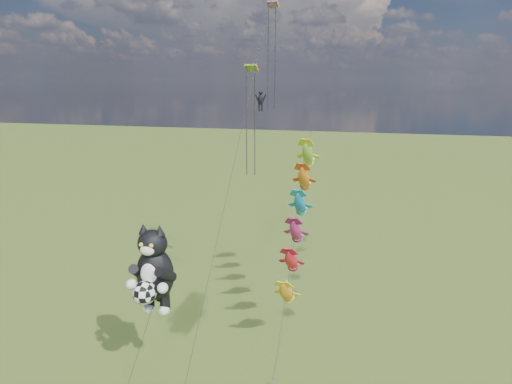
# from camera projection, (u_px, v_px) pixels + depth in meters

# --- Properties ---
(ground) EXTENTS (300.00, 300.00, 0.00)m
(ground) POSITION_uv_depth(u_px,v_px,m) (61.00, 382.00, 28.69)
(ground) COLOR #2B4511
(cat_kite_rig) EXTENTS (3.11, 4.34, 10.80)m
(cat_kite_rig) POSITION_uv_depth(u_px,v_px,m) (153.00, 270.00, 27.64)
(cat_kite_rig) COLOR brown
(cat_kite_rig) RESTS_ON ground
(fish_windsock_rig) EXTENTS (1.22, 15.97, 15.82)m
(fish_windsock_rig) POSITION_uv_depth(u_px,v_px,m) (298.00, 217.00, 34.42)
(fish_windsock_rig) COLOR brown
(fish_windsock_rig) RESTS_ON ground
(parafoil_rig) EXTENTS (2.86, 17.45, 27.10)m
(parafoil_rig) POSITION_uv_depth(u_px,v_px,m) (259.00, 93.00, 35.23)
(parafoil_rig) COLOR brown
(parafoil_rig) RESTS_ON ground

